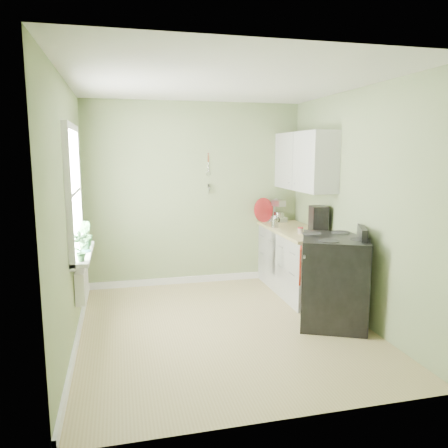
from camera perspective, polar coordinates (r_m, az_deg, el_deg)
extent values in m
cube|color=tan|center=(5.13, -0.07, -13.43)|extent=(3.20, 3.60, 0.02)
cube|color=white|center=(4.78, -0.08, 18.20)|extent=(3.20, 3.60, 0.02)
cube|color=gray|center=(6.53, -3.81, 3.86)|extent=(3.20, 0.02, 2.70)
cube|color=gray|center=(4.66, -19.70, 1.10)|extent=(0.02, 3.60, 2.70)
cube|color=gray|center=(5.37, 16.88, 2.28)|extent=(0.02, 3.60, 2.70)
cube|color=silver|center=(6.28, 9.40, -4.95)|extent=(0.60, 1.60, 0.87)
cube|color=tan|center=(6.18, 9.43, -0.87)|extent=(0.64, 1.60, 0.04)
cube|color=silver|center=(6.23, 10.46, 8.07)|extent=(0.35, 1.40, 0.80)
cube|color=white|center=(4.93, -19.24, 3.89)|extent=(0.02, 1.00, 1.30)
cube|color=white|center=(4.92, -19.44, 11.86)|extent=(0.06, 1.14, 0.07)
cube|color=white|center=(5.04, -18.59, -3.87)|extent=(0.06, 1.14, 0.07)
cube|color=white|center=(4.93, -19.01, 3.90)|extent=(0.04, 1.00, 0.04)
cube|color=white|center=(5.03, -17.92, -3.68)|extent=(0.18, 1.14, 0.04)
cube|color=white|center=(5.07, -18.11, -7.45)|extent=(0.12, 0.50, 0.35)
cylinder|color=tan|center=(6.50, -2.06, 8.53)|extent=(0.02, 0.02, 0.10)
cylinder|color=silver|center=(6.51, -2.05, 7.48)|extent=(0.01, 0.01, 0.16)
cylinder|color=silver|center=(6.53, -2.03, 4.49)|extent=(0.01, 0.14, 0.14)
cube|color=black|center=(5.25, 14.09, -7.28)|extent=(1.00, 1.06, 0.99)
cube|color=black|center=(5.13, 14.32, -1.80)|extent=(1.00, 1.06, 0.03)
cube|color=black|center=(5.28, 17.42, -0.87)|extent=(0.41, 0.79, 0.15)
cylinder|color=#B2B2B7|center=(5.00, 10.50, -3.43)|extent=(0.31, 0.63, 0.02)
cube|color=#9E2812|center=(5.14, 9.94, -5.33)|extent=(0.12, 0.23, 0.42)
cube|color=#B2B2B7|center=(6.83, 7.02, 0.65)|extent=(0.24, 0.31, 0.07)
cube|color=#B2B2B7|center=(6.92, 6.69, 1.85)|extent=(0.12, 0.10, 0.20)
cube|color=#B2B2B7|center=(6.81, 7.00, 2.74)|extent=(0.19, 0.30, 0.09)
sphere|color=#B2B2B7|center=(6.90, 6.71, 3.07)|extent=(0.11, 0.11, 0.11)
cylinder|color=silver|center=(6.77, 7.19, 1.04)|extent=(0.16, 0.16, 0.13)
cylinder|color=silver|center=(6.27, 6.67, 0.17)|extent=(0.10, 0.10, 0.14)
cone|color=silver|center=(6.26, 6.68, 0.96)|extent=(0.10, 0.10, 0.04)
cylinder|color=silver|center=(6.24, 6.04, 0.35)|extent=(0.10, 0.02, 0.07)
cube|color=black|center=(5.89, 12.23, 0.53)|extent=(0.24, 0.25, 0.36)
cylinder|color=black|center=(5.89, 11.92, -0.53)|extent=(0.11, 0.11, 0.12)
cylinder|color=#AA1C20|center=(6.73, 5.20, 1.84)|extent=(0.37, 0.21, 0.37)
cylinder|color=#A99888|center=(5.86, 9.95, -0.89)|extent=(0.07, 0.07, 0.07)
cylinder|color=#AA1C20|center=(5.85, 9.96, -0.49)|extent=(0.08, 0.08, 0.01)
imported|color=#37713A|center=(4.55, -18.30, -2.81)|extent=(0.19, 0.16, 0.31)
imported|color=#37713A|center=(5.11, -17.81, -1.44)|extent=(0.21, 0.22, 0.32)
imported|color=#37713A|center=(5.32, -17.65, -1.16)|extent=(0.21, 0.21, 0.29)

